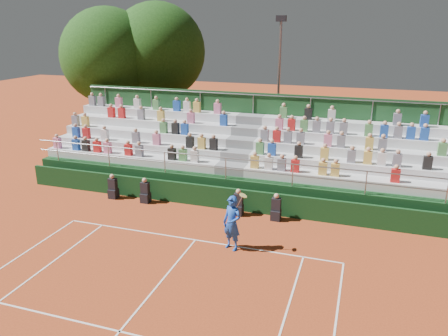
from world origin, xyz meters
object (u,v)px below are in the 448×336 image
(tennis_player, at_px, (232,223))
(tree_east, at_px, (158,51))
(floodlight_mast, at_px, (279,76))
(tree_west, at_px, (109,56))

(tennis_player, height_order, tree_east, tree_east)
(tree_east, height_order, floodlight_mast, tree_east)
(tree_west, distance_m, floodlight_mast, 11.17)
(tennis_player, xyz_separation_m, tree_west, (-12.12, 11.83, 4.81))
(tree_west, xyz_separation_m, tree_east, (2.66, 1.79, 0.24))
(tree_east, distance_m, floodlight_mast, 8.51)
(floodlight_mast, bearing_deg, tennis_player, -85.35)
(tennis_player, bearing_deg, tree_west, 135.70)
(tree_west, height_order, tree_east, tree_east)
(tennis_player, bearing_deg, floodlight_mast, 94.65)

